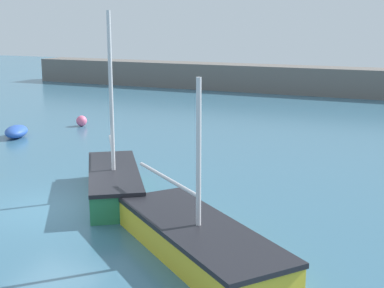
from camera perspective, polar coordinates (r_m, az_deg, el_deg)
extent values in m
cube|color=#38667F|center=(17.04, -14.91, -7.05)|extent=(120.00, 120.00, 0.20)
cube|color=#66605B|center=(44.31, 11.28, 6.74)|extent=(49.99, 3.03, 2.15)
ellipsoid|color=#2D56B7|center=(27.94, -18.23, 1.28)|extent=(1.80, 2.12, 0.59)
cube|color=yellow|center=(13.22, 0.68, -10.48)|extent=(5.71, 4.92, 0.68)
cube|color=black|center=(13.06, 0.68, -8.88)|extent=(5.82, 5.02, 0.12)
cylinder|color=silver|center=(12.52, 0.71, -1.27)|extent=(0.12, 0.12, 3.68)
cylinder|color=silver|center=(14.27, -2.70, -3.69)|extent=(2.84, 2.15, 0.10)
cube|color=#287A4C|center=(17.66, -8.31, -4.34)|extent=(4.20, 5.01, 0.79)
cube|color=black|center=(17.53, -8.36, -2.92)|extent=(4.28, 5.11, 0.12)
cylinder|color=silver|center=(17.03, -8.64, 5.25)|extent=(0.13, 0.13, 5.15)
cylinder|color=silver|center=(18.57, -8.59, 0.06)|extent=(1.51, 2.06, 0.10)
sphere|color=#EA668C|center=(30.07, -11.70, 2.43)|extent=(0.59, 0.59, 0.59)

